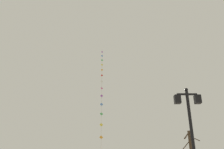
{
  "coord_description": "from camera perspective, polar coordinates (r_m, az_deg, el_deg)",
  "views": [
    {
      "loc": [
        -1.03,
        -2.3,
        1.44
      ],
      "look_at": [
        -0.96,
        21.46,
        11.33
      ],
      "focal_mm": 37.93,
      "sensor_mm": 36.0,
      "label": 1
    }
  ],
  "objects": [
    {
      "name": "kite_train",
      "position": [
        30.62,
        -2.66,
        -3.81
      ],
      "size": [
        1.16,
        18.44,
        21.75
      ],
      "color": "brown",
      "rests_on": "ground_plane"
    },
    {
      "name": "twin_lantern_lamp_post",
      "position": [
        11.46,
        18.21,
        -10.81
      ],
      "size": [
        1.23,
        0.28,
        5.18
      ],
      "color": "black",
      "rests_on": "ground_plane"
    }
  ]
}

